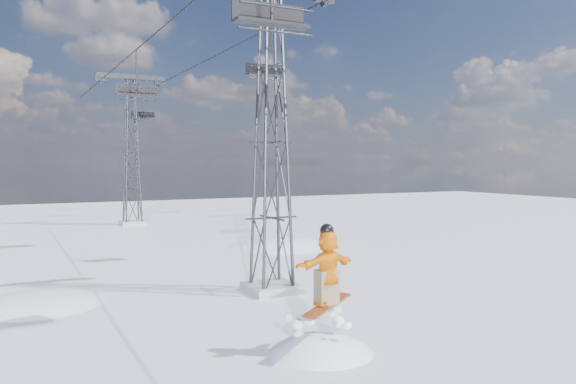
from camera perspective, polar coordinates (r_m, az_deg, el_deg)
name	(u,v)px	position (r m, az deg, el deg)	size (l,w,h in m)	color
ground	(386,365)	(14.01, 9.88, -16.96)	(120.00, 120.00, 0.00)	white
lift_tower_near	(271,144)	(20.49, -1.70, 4.94)	(5.20, 1.80, 11.43)	#999999
lift_tower_far	(132,154)	(44.40, -15.60, 3.79)	(5.20, 1.80, 11.43)	#999999
haul_cables	(181,50)	(31.85, -10.83, 13.95)	(4.46, 51.00, 0.06)	black
lift_chair_near	(271,16)	(15.83, -1.75, 17.48)	(2.14, 0.61, 2.65)	black
lift_chair_mid	(265,71)	(26.56, -2.31, 12.19)	(1.85, 0.53, 2.29)	black
lift_chair_far	(136,91)	(31.93, -15.14, 9.85)	(2.23, 0.64, 2.76)	black
lift_chair_extra	(143,116)	(50.64, -14.48, 7.50)	(2.03, 0.58, 2.52)	black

